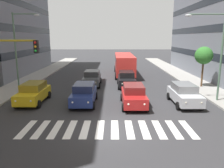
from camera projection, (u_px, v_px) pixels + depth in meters
The scene contains 12 objects.
ground_plane at pixel (107, 129), 13.49m from camera, with size 180.00×180.00×0.00m, color #2D2D30.
crosswalk_markings at pixel (107, 129), 13.49m from camera, with size 10.35×2.80×0.01m.
car_0 at pixel (184, 94), 18.31m from camera, with size 2.02×4.44×1.72m.
car_1 at pixel (134, 95), 17.93m from camera, with size 2.02×4.44×1.72m.
car_2 at pixel (84, 94), 18.41m from camera, with size 2.02×4.44×1.72m.
car_3 at pixel (33, 93), 18.74m from camera, with size 2.02×4.44×1.72m.
car_row2_0 at pixel (92, 78), 25.50m from camera, with size 2.02×4.44×1.72m.
car_row2_1 at pixel (127, 79), 24.86m from camera, with size 2.02×4.44×1.72m.
bus_behind_traffic at pixel (124, 63), 32.27m from camera, with size 2.78×10.50×3.00m.
street_lamp_left at pixel (216, 48), 18.25m from camera, with size 3.33×0.28×7.30m.
street_lamp_right at pixel (19, 44), 21.98m from camera, with size 2.69×0.28×7.70m.
street_tree_1 at pixel (204, 56), 23.79m from camera, with size 1.90×1.90×4.37m.
Camera 1 is at (-0.31, 12.62, 5.50)m, focal length 35.44 mm.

